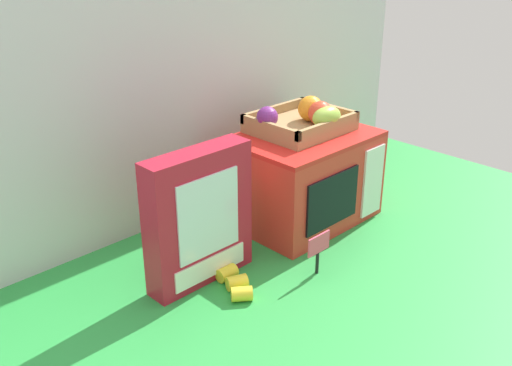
# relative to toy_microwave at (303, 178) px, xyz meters

# --- Properties ---
(ground_plane) EXTENTS (1.70, 1.70, 0.00)m
(ground_plane) POSITION_rel_toy_microwave_xyz_m (-0.13, -0.04, -0.12)
(ground_plane) COLOR green
(ground_plane) RESTS_ON ground
(display_back_panel) EXTENTS (1.61, 0.03, 0.77)m
(display_back_panel) POSITION_rel_toy_microwave_xyz_m (-0.13, 0.25, 0.27)
(display_back_panel) COLOR silver
(display_back_panel) RESTS_ON ground
(toy_microwave) EXTENTS (0.36, 0.27, 0.24)m
(toy_microwave) POSITION_rel_toy_microwave_xyz_m (0.00, 0.00, 0.00)
(toy_microwave) COLOR red
(toy_microwave) RESTS_ON ground
(food_groups_crate) EXTENTS (0.24, 0.21, 0.09)m
(food_groups_crate) POSITION_rel_toy_microwave_xyz_m (0.02, 0.02, 0.15)
(food_groups_crate) COLOR #A37F51
(food_groups_crate) RESTS_ON toy_microwave
(cookie_set_box) EXTENTS (0.26, 0.07, 0.31)m
(cookie_set_box) POSITION_rel_toy_microwave_xyz_m (-0.38, -0.04, 0.03)
(cookie_set_box) COLOR #B2192D
(cookie_set_box) RESTS_ON ground
(price_sign) EXTENTS (0.07, 0.01, 0.10)m
(price_sign) POSITION_rel_toy_microwave_xyz_m (-0.18, -0.21, -0.05)
(price_sign) COLOR black
(price_sign) RESTS_ON ground
(loose_toy_banana) EXTENTS (0.08, 0.12, 0.03)m
(loose_toy_banana) POSITION_rel_toy_microwave_xyz_m (-0.36, -0.13, -0.10)
(loose_toy_banana) COLOR yellow
(loose_toy_banana) RESTS_ON ground
(loose_toy_apple) EXTENTS (0.06, 0.06, 0.06)m
(loose_toy_apple) POSITION_rel_toy_microwave_xyz_m (0.28, 0.00, -0.09)
(loose_toy_apple) COLOR red
(loose_toy_apple) RESTS_ON ground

